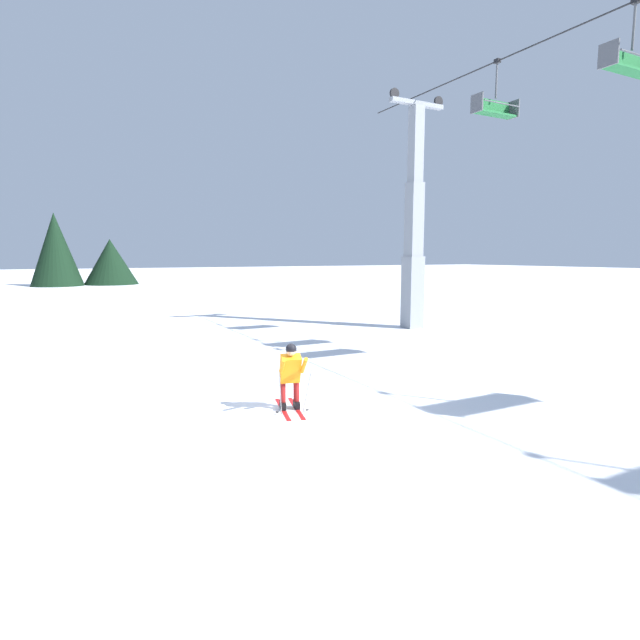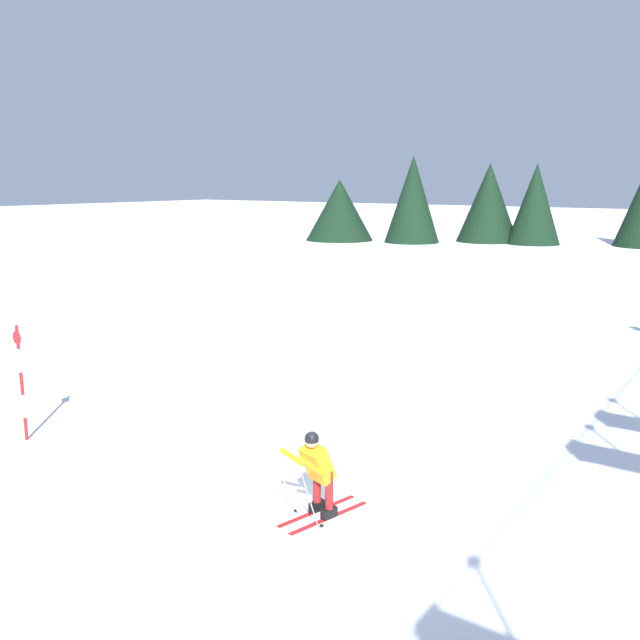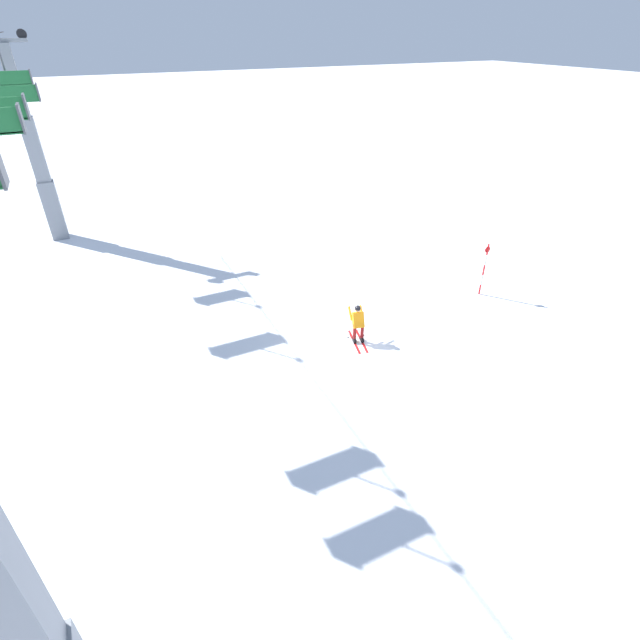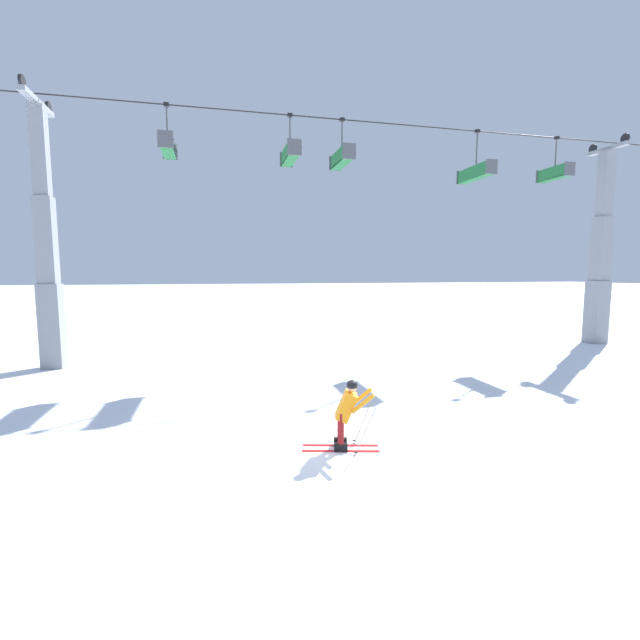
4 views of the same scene
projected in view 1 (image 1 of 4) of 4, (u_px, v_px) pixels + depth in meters
The scene contains 5 objects.
ground_plane at pixel (289, 409), 10.98m from camera, with size 260.00×260.00×0.00m, color white.
skier_carving_main at pixel (290, 372), 10.74m from camera, with size 1.66×0.90×1.60m.
lift_tower_near at pixel (414, 233), 22.72m from camera, with size 0.76×2.85×10.36m.
chairlift_seat_nearest at pixel (494, 107), 18.26m from camera, with size 0.61×1.86×1.93m.
chairlift_seat_second at pixel (629, 62), 14.00m from camera, with size 0.61×2.10×1.94m.
Camera 1 is at (9.74, -4.36, 3.32)m, focal length 28.34 mm.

